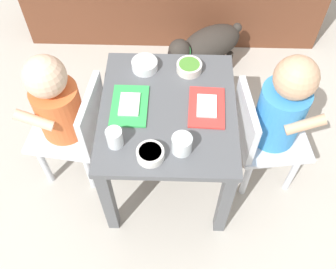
{
  "coord_description": "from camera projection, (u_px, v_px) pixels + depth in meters",
  "views": [
    {
      "loc": [
        0.03,
        -0.89,
        1.58
      ],
      "look_at": [
        0.0,
        0.0,
        0.31
      ],
      "focal_mm": 41.51,
      "sensor_mm": 36.0,
      "label": 1
    }
  ],
  "objects": [
    {
      "name": "cereal_bowl_right_side",
      "position": [
        145.0,
        65.0,
        1.52
      ],
      "size": [
        0.1,
        0.1,
        0.04
      ],
      "color": "white",
      "rests_on": "dining_table"
    },
    {
      "name": "food_tray_left",
      "position": [
        130.0,
        105.0,
        1.42
      ],
      "size": [
        0.13,
        0.19,
        0.02
      ],
      "color": "green",
      "rests_on": "dining_table"
    },
    {
      "name": "food_tray_right",
      "position": [
        207.0,
        107.0,
        1.42
      ],
      "size": [
        0.14,
        0.2,
        0.02
      ],
      "color": "red",
      "rests_on": "dining_table"
    },
    {
      "name": "water_cup_right",
      "position": [
        115.0,
        138.0,
        1.3
      ],
      "size": [
        0.06,
        0.06,
        0.07
      ],
      "color": "white",
      "rests_on": "dining_table"
    },
    {
      "name": "seated_child_right",
      "position": [
        279.0,
        112.0,
        1.45
      ],
      "size": [
        0.32,
        0.32,
        0.7
      ],
      "color": "silver",
      "rests_on": "ground"
    },
    {
      "name": "ground_plane",
      "position": [
        168.0,
        172.0,
        1.81
      ],
      "size": [
        7.0,
        7.0,
        0.0
      ],
      "primitive_type": "plane",
      "color": "#B2ADA3"
    },
    {
      "name": "cereal_bowl_left_side",
      "position": [
        189.0,
        67.0,
        1.51
      ],
      "size": [
        0.1,
        0.1,
        0.04
      ],
      "color": "silver",
      "rests_on": "dining_table"
    },
    {
      "name": "water_cup_left",
      "position": [
        182.0,
        145.0,
        1.29
      ],
      "size": [
        0.07,
        0.07,
        0.07
      ],
      "color": "white",
      "rests_on": "dining_table"
    },
    {
      "name": "dog",
      "position": [
        207.0,
        45.0,
        2.01
      ],
      "size": [
        0.41,
        0.33,
        0.3
      ],
      "color": "#332D28",
      "rests_on": "ground"
    },
    {
      "name": "dining_table",
      "position": [
        168.0,
        123.0,
        1.49
      ],
      "size": [
        0.5,
        0.57,
        0.47
      ],
      "color": "#515459",
      "rests_on": "ground"
    },
    {
      "name": "veggie_bowl_far",
      "position": [
        150.0,
        154.0,
        1.28
      ],
      "size": [
        0.09,
        0.09,
        0.04
      ],
      "color": "white",
      "rests_on": "dining_table"
    },
    {
      "name": "seated_child_left",
      "position": [
        60.0,
        107.0,
        1.48
      ],
      "size": [
        0.31,
        0.31,
        0.67
      ],
      "color": "silver",
      "rests_on": "ground"
    }
  ]
}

